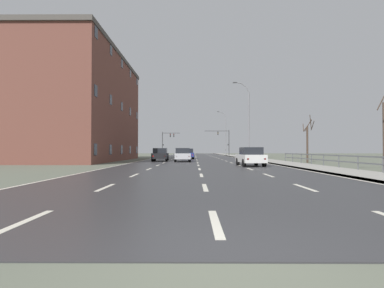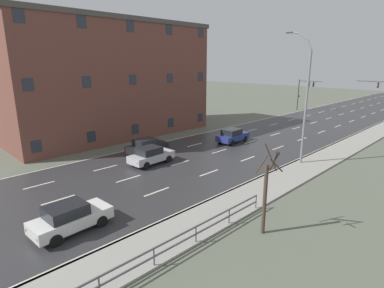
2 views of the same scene
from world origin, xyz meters
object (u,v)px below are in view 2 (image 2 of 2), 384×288
object	(u,v)px
car_near_left	(70,217)
car_distant	(151,155)
car_far_right	(147,146)
brick_building	(108,79)
traffic_signal_left	(304,90)
car_near_right	(233,135)
street_lamp_midground	(305,101)

from	to	relation	value
car_near_left	car_distant	distance (m)	11.59
car_near_left	car_distant	bearing A→B (deg)	118.12
car_far_right	brick_building	distance (m)	12.15
car_near_left	brick_building	size ratio (longest dim) A/B	0.17
traffic_signal_left	car_near_right	size ratio (longest dim) A/B	1.36
car_far_right	car_distant	xyz separation A→B (m)	(2.72, -1.57, 0.00)
street_lamp_midground	car_distant	bearing A→B (deg)	-133.89
car_far_right	street_lamp_midground	bearing A→B (deg)	32.43
traffic_signal_left	car_near_left	size ratio (longest dim) A/B	1.35
street_lamp_midground	traffic_signal_left	world-z (taller)	street_lamp_midground
car_far_right	car_near_right	xyz separation A→B (m)	(3.08, 9.56, 0.00)
brick_building	street_lamp_midground	bearing A→B (deg)	14.42
car_near_left	car_distant	world-z (taller)	same
traffic_signal_left	brick_building	distance (m)	36.26
car_near_left	car_distant	xyz separation A→B (m)	(-6.01, 9.91, 0.00)
car_distant	car_far_right	bearing A→B (deg)	147.59
street_lamp_midground	car_near_right	bearing A→B (deg)	169.61
car_distant	brick_building	size ratio (longest dim) A/B	0.17
street_lamp_midground	car_near_right	size ratio (longest dim) A/B	2.70
traffic_signal_left	car_distant	world-z (taller)	traffic_signal_left
traffic_signal_left	car_far_right	distance (m)	37.71
street_lamp_midground	car_near_right	world-z (taller)	street_lamp_midground
car_far_right	brick_building	bearing A→B (deg)	166.48
brick_building	car_far_right	bearing A→B (deg)	-12.15
street_lamp_midground	car_distant	distance (m)	14.02
traffic_signal_left	car_far_right	xyz separation A→B (m)	(2.45, -37.50, -3.07)
car_far_right	brick_building	xyz separation A→B (m)	(-10.36, 2.23, 5.95)
brick_building	car_distant	bearing A→B (deg)	-16.20
car_near_left	car_near_right	distance (m)	21.78
car_near_left	car_far_right	world-z (taller)	same
traffic_signal_left	car_far_right	bearing A→B (deg)	-86.27
car_far_right	car_near_right	size ratio (longest dim) A/B	0.99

